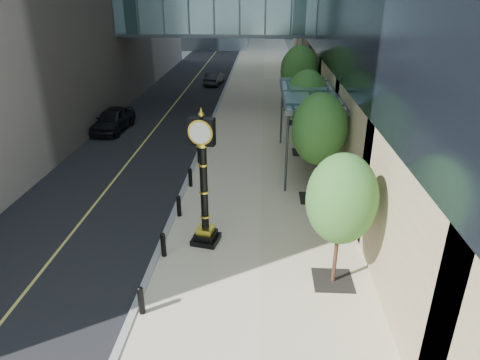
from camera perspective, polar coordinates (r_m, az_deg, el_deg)
name	(u,v)px	position (r m, az deg, el deg)	size (l,w,h in m)	color
ground	(224,341)	(13.48, -2.15, -20.69)	(320.00, 320.00, 0.00)	gray
road	(195,79)	(51.05, -6.06, 13.30)	(8.00, 180.00, 0.02)	black
sidewalk	(264,79)	(50.41, 3.21, 13.28)	(8.00, 180.00, 0.06)	beige
curb	(229,79)	(50.57, -1.46, 13.35)	(0.25, 180.00, 0.07)	gray
skywalk	(217,13)	(37.77, -3.12, 21.40)	(17.00, 4.20, 5.80)	slate
entrance_canopy	(309,95)	(24.23, 9.14, 11.19)	(3.00, 8.00, 4.38)	#383F44
bollard_row	(185,192)	(20.91, -7.34, -1.53)	(0.20, 16.20, 0.90)	black
street_trees	(307,96)	(26.58, 8.87, 10.97)	(2.81, 28.29, 5.77)	black
street_clock	(204,189)	(16.56, -4.82, -1.27)	(1.21, 1.21, 5.44)	black
pedestrian	(331,189)	(20.45, 12.02, -1.12)	(0.65, 0.43, 1.79)	#B6AFA7
car_near	(113,120)	(32.57, -16.57, 7.74)	(1.96, 4.88, 1.66)	black
car_far	(214,78)	(47.42, -3.43, 13.41)	(1.43, 4.11, 1.35)	black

